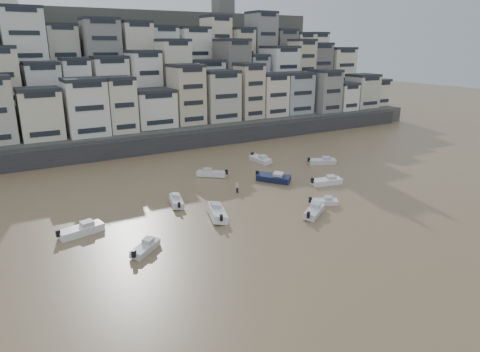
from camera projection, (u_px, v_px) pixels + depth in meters
ground at (338, 339)px, 33.38m from camera, size 400.00×400.00×0.00m
harbor_wall at (162, 143)px, 91.20m from camera, size 140.00×3.00×3.50m
hillside at (126, 77)px, 122.95m from camera, size 141.04×66.00×50.00m
boat_a at (314, 210)px, 57.40m from camera, size 5.48×4.44×1.47m
boat_b at (324, 201)px, 61.12m from camera, size 4.39×3.28×1.16m
boat_c at (217, 211)px, 56.62m from camera, size 3.86×6.66×1.73m
boat_d at (327, 180)px, 69.83m from camera, size 5.84×2.96×1.52m
boat_e at (273, 177)px, 71.27m from camera, size 5.22×6.25×1.69m
boat_f at (176, 200)px, 61.07m from camera, size 2.91×5.48×1.43m
boat_g at (322, 161)px, 81.67m from camera, size 5.85×3.94×1.52m
boat_h at (212, 172)px, 74.20m from camera, size 5.43×5.03×1.52m
boat_i at (260, 159)px, 82.84m from camera, size 2.25×5.82×1.56m
boat_j at (145, 247)px, 47.25m from camera, size 4.61×4.23×1.29m
boat_k at (81, 229)px, 51.52m from camera, size 6.06×3.11×1.58m
person_pink at (237, 187)px, 66.07m from camera, size 0.44×0.44×1.74m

